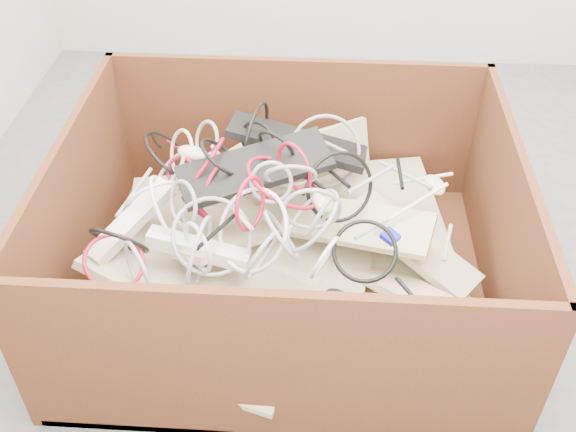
# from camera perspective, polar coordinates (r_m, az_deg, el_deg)

# --- Properties ---
(ground) EXTENTS (3.00, 3.00, 0.00)m
(ground) POSITION_cam_1_polar(r_m,az_deg,el_deg) (2.32, 5.55, -4.04)
(ground) COLOR #505052
(ground) RESTS_ON ground
(cardboard_box) EXTENTS (1.31, 1.09, 0.57)m
(cardboard_box) POSITION_cam_1_polar(r_m,az_deg,el_deg) (2.13, -0.55, -3.69)
(cardboard_box) COLOR #3E1E0F
(cardboard_box) RESTS_ON ground
(keyboard_pile) EXTENTS (1.18, 1.03, 0.39)m
(keyboard_pile) POSITION_cam_1_polar(r_m,az_deg,el_deg) (2.03, 0.34, -0.73)
(keyboard_pile) COLOR beige
(keyboard_pile) RESTS_ON cardboard_box
(mice_scatter) EXTENTS (0.98, 0.63, 0.18)m
(mice_scatter) POSITION_cam_1_polar(r_m,az_deg,el_deg) (1.94, -0.96, -0.51)
(mice_scatter) COLOR beige
(mice_scatter) RESTS_ON keyboard_pile
(power_strip_left) EXTENTS (0.22, 0.29, 0.13)m
(power_strip_left) POSITION_cam_1_polar(r_m,az_deg,el_deg) (1.97, -13.11, -0.42)
(power_strip_left) COLOR silver
(power_strip_left) RESTS_ON keyboard_pile
(power_strip_right) EXTENTS (0.30, 0.09, 0.10)m
(power_strip_right) POSITION_cam_1_polar(r_m,az_deg,el_deg) (1.89, -7.61, -2.74)
(power_strip_right) COLOR silver
(power_strip_right) RESTS_ON keyboard_pile
(vga_plug) EXTENTS (0.06, 0.06, 0.03)m
(vga_plug) POSITION_cam_1_polar(r_m,az_deg,el_deg) (1.88, 8.64, -1.72)
(vga_plug) COLOR #0C0EBF
(vga_plug) RESTS_ON keyboard_pile
(cable_tangle) EXTENTS (1.08, 0.95, 0.41)m
(cable_tangle) POSITION_cam_1_polar(r_m,az_deg,el_deg) (1.95, -4.06, 1.76)
(cable_tangle) COLOR #A80C25
(cable_tangle) RESTS_ON keyboard_pile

